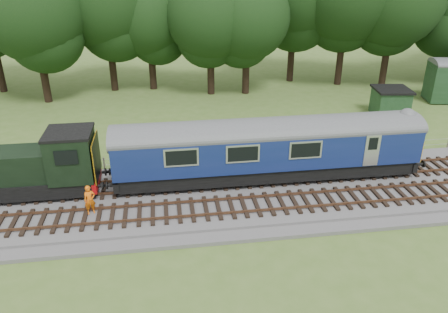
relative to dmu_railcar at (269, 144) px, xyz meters
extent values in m
plane|color=#486A27|center=(-2.00, -1.40, -2.61)|extent=(120.00, 120.00, 0.00)
cube|color=#4C4C4F|center=(-2.00, -1.40, -2.43)|extent=(70.00, 7.00, 0.35)
cube|color=brown|center=(-2.00, -0.72, -2.12)|extent=(66.50, 0.07, 0.14)
cube|color=brown|center=(-2.00, 0.72, -2.12)|extent=(66.50, 0.07, 0.14)
cube|color=brown|center=(-2.00, -3.72, -2.12)|extent=(66.50, 0.07, 0.14)
cube|color=brown|center=(-2.00, -2.28, -2.12)|extent=(66.50, 0.07, 0.14)
cube|color=black|center=(-0.01, 0.00, -1.55)|extent=(17.46, 2.52, 0.85)
cube|color=navy|center=(-0.01, 0.00, -0.12)|extent=(18.00, 2.80, 2.05)
cube|color=gold|center=(9.01, 0.00, -0.50)|extent=(0.06, 2.74, 1.30)
cube|color=black|center=(5.99, 0.00, -1.75)|extent=(2.60, 2.00, 0.55)
cube|color=black|center=(-6.01, 0.00, -1.75)|extent=(2.60, 2.00, 0.55)
cube|color=black|center=(-14.41, 0.00, -1.60)|extent=(8.73, 2.39, 0.85)
cube|color=black|center=(-11.21, 0.00, 0.05)|extent=(2.40, 2.55, 2.60)
cube|color=#A80C0E|center=(-10.03, 0.00, -1.55)|extent=(0.25, 2.60, 0.55)
cube|color=gold|center=(-9.89, 0.00, -0.15)|extent=(0.06, 2.55, 2.30)
imported|color=orange|center=(-10.10, -2.50, -1.45)|extent=(0.69, 0.57, 1.62)
cube|color=#18361A|center=(13.35, 10.60, -1.50)|extent=(3.00, 3.00, 2.22)
cube|color=black|center=(13.35, 10.60, -0.30)|extent=(3.30, 3.30, 0.18)
camera|label=1|loc=(-5.99, -22.93, 10.23)|focal=35.00mm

